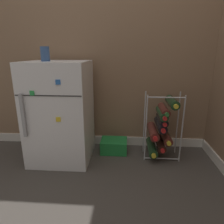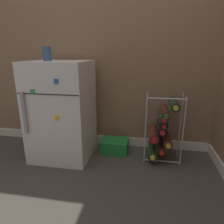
# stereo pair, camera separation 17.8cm
# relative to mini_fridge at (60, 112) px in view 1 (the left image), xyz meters

# --- Properties ---
(ground_plane) EXTENTS (14.00, 14.00, 0.00)m
(ground_plane) POSITION_rel_mini_fridge_xyz_m (0.54, -0.32, -0.44)
(ground_plane) COLOR #423D38
(wall_back) EXTENTS (6.71, 0.07, 2.50)m
(wall_back) POSITION_rel_mini_fridge_xyz_m (0.54, 0.33, 0.80)
(wall_back) COLOR #84664C
(wall_back) RESTS_ON ground_plane
(mini_fridge) EXTENTS (0.52, 0.51, 0.88)m
(mini_fridge) POSITION_rel_mini_fridge_xyz_m (0.00, 0.00, 0.00)
(mini_fridge) COLOR white
(mini_fridge) RESTS_ON ground_plane
(wine_rack) EXTENTS (0.32, 0.33, 0.61)m
(wine_rack) POSITION_rel_mini_fridge_xyz_m (0.90, 0.07, -0.14)
(wine_rack) COLOR #B2B2B7
(wine_rack) RESTS_ON ground_plane
(soda_box) EXTENTS (0.26, 0.20, 0.13)m
(soda_box) POSITION_rel_mini_fridge_xyz_m (0.47, 0.14, -0.38)
(soda_box) COLOR #1E7F38
(soda_box) RESTS_ON ground_plane
(fridge_top_cup) EXTENTS (0.07, 0.07, 0.11)m
(fridge_top_cup) POSITION_rel_mini_fridge_xyz_m (-0.07, -0.05, 0.50)
(fridge_top_cup) COLOR #335184
(fridge_top_cup) RESTS_ON mini_fridge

